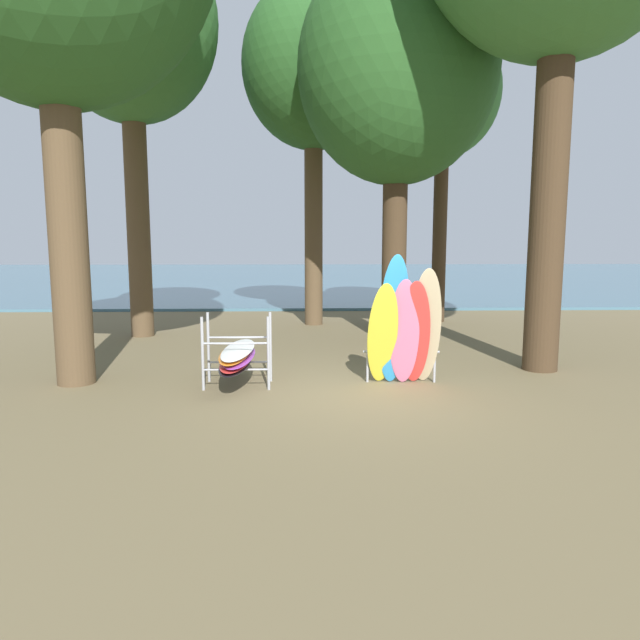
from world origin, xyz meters
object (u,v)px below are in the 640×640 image
object	(u,v)px
tree_deep_back	(313,69)
board_storage_rack	(237,356)
tree_far_right_back	(397,70)
tree_far_left_back	(444,95)
leaning_board_pile	(404,329)
tree_mid_behind	(130,24)

from	to	relation	value
tree_deep_back	board_storage_rack	distance (m)	10.07
tree_far_right_back	board_storage_rack	distance (m)	8.09
tree_far_left_back	leaning_board_pile	world-z (taller)	tree_far_left_back
tree_mid_behind	tree_far_right_back	world-z (taller)	tree_mid_behind
tree_mid_behind	leaning_board_pile	xyz separation A→B (m)	(5.97, -5.43, -6.77)
board_storage_rack	tree_deep_back	bearing A→B (deg)	78.67
tree_far_left_back	tree_deep_back	bearing A→B (deg)	-172.50
tree_far_left_back	tree_far_right_back	bearing A→B (deg)	-118.99
tree_far_left_back	board_storage_rack	size ratio (longest dim) A/B	4.13
tree_deep_back	leaning_board_pile	world-z (taller)	tree_deep_back
tree_mid_behind	tree_deep_back	bearing A→B (deg)	23.38
tree_far_left_back	tree_deep_back	size ratio (longest dim) A/B	0.90
tree_far_right_back	tree_deep_back	size ratio (longest dim) A/B	0.95
tree_far_left_back	board_storage_rack	distance (m)	11.31
tree_far_left_back	tree_far_right_back	distance (m)	3.99
leaning_board_pile	board_storage_rack	bearing A→B (deg)	178.23
tree_mid_behind	tree_far_left_back	world-z (taller)	tree_mid_behind
tree_mid_behind	tree_deep_back	world-z (taller)	tree_mid_behind
tree_far_left_back	leaning_board_pile	size ratio (longest dim) A/B	3.82
tree_far_right_back	tree_deep_back	bearing A→B (deg)	122.80
tree_far_left_back	tree_mid_behind	bearing A→B (deg)	-163.59
leaning_board_pile	tree_deep_back	bearing A→B (deg)	100.85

